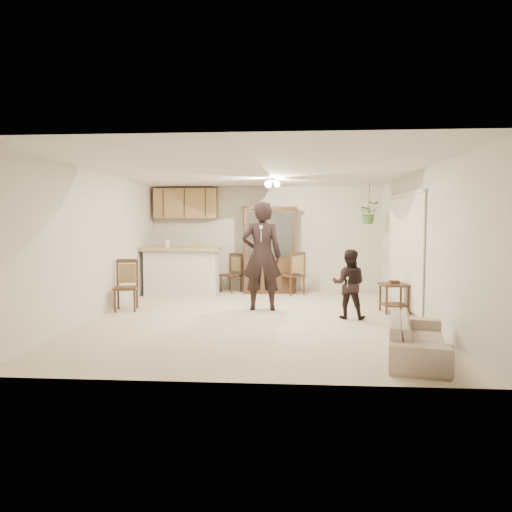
# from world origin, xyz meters

# --- Properties ---
(floor) EXTENTS (6.50, 6.50, 0.00)m
(floor) POSITION_xyz_m (0.00, 0.00, 0.00)
(floor) COLOR #C6B595
(floor) RESTS_ON ground
(ceiling) EXTENTS (5.50, 6.50, 0.02)m
(ceiling) POSITION_xyz_m (0.00, 0.00, 2.50)
(ceiling) COLOR silver
(ceiling) RESTS_ON wall_back
(wall_back) EXTENTS (5.50, 0.02, 2.50)m
(wall_back) POSITION_xyz_m (0.00, 3.25, 1.25)
(wall_back) COLOR beige
(wall_back) RESTS_ON ground
(wall_front) EXTENTS (5.50, 0.02, 2.50)m
(wall_front) POSITION_xyz_m (0.00, -3.25, 1.25)
(wall_front) COLOR beige
(wall_front) RESTS_ON ground
(wall_left) EXTENTS (0.02, 6.50, 2.50)m
(wall_left) POSITION_xyz_m (-2.75, 0.00, 1.25)
(wall_left) COLOR beige
(wall_left) RESTS_ON ground
(wall_right) EXTENTS (0.02, 6.50, 2.50)m
(wall_right) POSITION_xyz_m (2.75, 0.00, 1.25)
(wall_right) COLOR beige
(wall_right) RESTS_ON ground
(breakfast_bar) EXTENTS (1.60, 0.55, 1.00)m
(breakfast_bar) POSITION_xyz_m (-1.85, 2.35, 0.50)
(breakfast_bar) COLOR silver
(breakfast_bar) RESTS_ON floor
(bar_top) EXTENTS (1.75, 0.70, 0.08)m
(bar_top) POSITION_xyz_m (-1.85, 2.35, 1.05)
(bar_top) COLOR tan
(bar_top) RESTS_ON breakfast_bar
(upper_cabinets) EXTENTS (1.50, 0.34, 0.70)m
(upper_cabinets) POSITION_xyz_m (-1.90, 3.07, 2.10)
(upper_cabinets) COLOR olive
(upper_cabinets) RESTS_ON wall_back
(vertical_blinds) EXTENTS (0.06, 2.30, 2.10)m
(vertical_blinds) POSITION_xyz_m (2.71, 0.90, 1.10)
(vertical_blinds) COLOR silver
(vertical_blinds) RESTS_ON wall_right
(ceiling_fixture) EXTENTS (0.36, 0.36, 0.20)m
(ceiling_fixture) POSITION_xyz_m (0.20, 1.20, 2.40)
(ceiling_fixture) COLOR beige
(ceiling_fixture) RESTS_ON ceiling
(hanging_plant) EXTENTS (0.43, 0.37, 0.48)m
(hanging_plant) POSITION_xyz_m (2.30, 2.40, 1.85)
(hanging_plant) COLOR #2A5321
(hanging_plant) RESTS_ON ceiling
(plant_cord) EXTENTS (0.01, 0.01, 0.65)m
(plant_cord) POSITION_xyz_m (2.30, 2.40, 2.17)
(plant_cord) COLOR black
(plant_cord) RESTS_ON ceiling
(sofa) EXTENTS (1.14, 1.99, 0.73)m
(sofa) POSITION_xyz_m (2.09, -2.22, 0.37)
(sofa) COLOR beige
(sofa) RESTS_ON floor
(adult) EXTENTS (0.67, 0.45, 1.80)m
(adult) POSITION_xyz_m (0.05, 0.71, 0.90)
(adult) COLOR black
(adult) RESTS_ON floor
(child) EXTENTS (0.75, 0.64, 1.35)m
(child) POSITION_xyz_m (1.57, 0.03, 0.68)
(child) COLOR black
(child) RESTS_ON floor
(china_hutch) EXTENTS (1.33, 0.65, 2.01)m
(china_hutch) POSITION_xyz_m (0.09, 2.89, 0.99)
(china_hutch) COLOR #311E12
(china_hutch) RESTS_ON floor
(side_table) EXTENTS (0.53, 0.53, 0.59)m
(side_table) POSITION_xyz_m (2.46, 0.60, 0.28)
(side_table) COLOR #311E12
(side_table) RESTS_ON floor
(chair_bar) EXTENTS (0.49, 0.49, 0.95)m
(chair_bar) POSITION_xyz_m (-2.46, 0.48, 0.27)
(chair_bar) COLOR #311E12
(chair_bar) RESTS_ON floor
(chair_hutch_left) EXTENTS (0.56, 0.56, 0.91)m
(chair_hutch_left) POSITION_xyz_m (-0.81, 2.93, 0.26)
(chair_hutch_left) COLOR #311E12
(chair_hutch_left) RESTS_ON floor
(chair_hutch_right) EXTENTS (0.60, 0.60, 0.98)m
(chair_hutch_right) POSITION_xyz_m (0.66, 2.63, 0.28)
(chair_hutch_right) COLOR #311E12
(chair_hutch_right) RESTS_ON floor
(controller_adult) EXTENTS (0.06, 0.18, 0.05)m
(controller_adult) POSITION_xyz_m (0.06, 0.24, 1.56)
(controller_adult) COLOR white
(controller_adult) RESTS_ON adult
(controller_child) EXTENTS (0.05, 0.11, 0.03)m
(controller_child) POSITION_xyz_m (1.51, -0.24, 0.72)
(controller_child) COLOR white
(controller_child) RESTS_ON child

